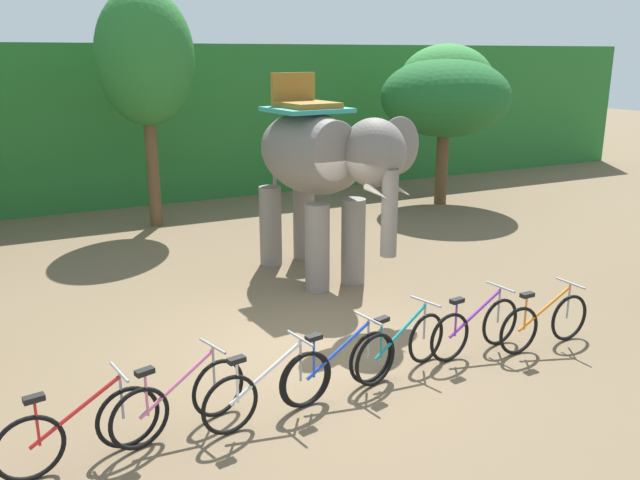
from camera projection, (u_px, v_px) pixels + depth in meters
ground_plane at (312, 348)px, 9.52m from camera, size 80.00×80.00×0.00m
foliage_hedge at (123, 118)px, 20.47m from camera, size 36.00×6.00×4.39m
tree_right at (145, 59)px, 15.27m from camera, size 2.28×2.28×5.62m
tree_far_right at (445, 98)px, 17.98m from camera, size 3.55×3.55×4.05m
tree_far_left at (446, 82)px, 18.33m from camera, size 2.61×2.61×4.39m
elephant at (319, 163)px, 11.91m from camera, size 2.09×4.20×3.78m
bike_red at (80, 430)px, 6.75m from camera, size 1.70×0.52×0.92m
bike_pink at (180, 400)px, 7.33m from camera, size 1.66×0.62×0.92m
bike_white at (268, 390)px, 7.56m from camera, size 1.70×0.52×0.92m
bike_blue at (340, 366)px, 8.14m from camera, size 1.70×0.52×0.92m
bike_teal at (401, 346)px, 8.68m from camera, size 1.67×0.61×0.92m
bike_purple at (475, 328)px, 9.28m from camera, size 1.70×0.52×0.92m
bike_orange at (544, 322)px, 9.46m from camera, size 1.71×0.52×0.92m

